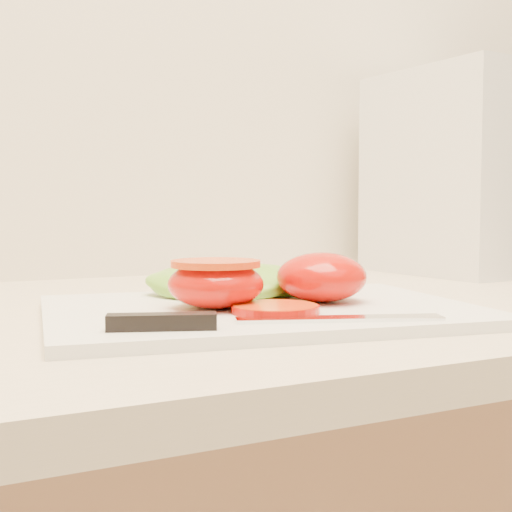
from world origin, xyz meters
name	(u,v)px	position (x,y,z in m)	size (l,w,h in m)	color
cutting_board	(261,311)	(-0.30, 1.58, 0.94)	(0.38, 0.28, 0.01)	silver
tomato_half_dome	(321,277)	(-0.23, 1.58, 0.96)	(0.09, 0.09, 0.05)	#DA0401
tomato_half_cut	(216,282)	(-0.34, 1.58, 0.96)	(0.09, 0.09, 0.04)	#DA0401
tomato_slice_0	(275,309)	(-0.31, 1.54, 0.94)	(0.07, 0.07, 0.01)	#F35B14
lettuce_leaf_0	(222,282)	(-0.30, 1.66, 0.95)	(0.16, 0.10, 0.03)	#6AC634
lettuce_leaf_1	(265,281)	(-0.25, 1.66, 0.95)	(0.12, 0.09, 0.03)	#6AC634
knife	(235,321)	(-0.37, 1.49, 0.94)	(0.26, 0.09, 0.01)	silver
appliance	(463,174)	(0.18, 1.83, 1.08)	(0.20, 0.25, 0.30)	silver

